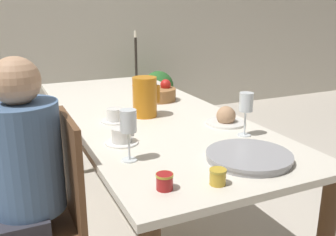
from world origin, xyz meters
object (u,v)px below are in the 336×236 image
(serving_tray, at_px, (249,157))
(fruit_bowl, at_px, (159,93))
(teacup_near_person, at_px, (122,137))
(bread_plate, at_px, (226,118))
(chair_person_side, at_px, (47,219))
(wine_glass_water, at_px, (246,104))
(person_seated, at_px, (18,174))
(potted_plant, at_px, (158,90))
(wine_glass_juice, at_px, (128,124))
(candlestick_tall, at_px, (136,62))
(teacup_across, at_px, (115,116))
(jam_jar_red, at_px, (218,176))
(red_pitcher, at_px, (145,97))
(jam_jar_amber, at_px, (165,181))

(serving_tray, distance_m, fruit_bowl, 1.04)
(teacup_near_person, xyz_separation_m, bread_plate, (0.57, 0.05, 0.00))
(chair_person_side, height_order, wine_glass_water, wine_glass_water)
(person_seated, xyz_separation_m, potted_plant, (1.69, 2.47, -0.30))
(wine_glass_juice, xyz_separation_m, potted_plant, (1.29, 2.70, -0.53))
(candlestick_tall, bearing_deg, person_seated, -128.13)
(wine_glass_water, height_order, fruit_bowl, wine_glass_water)
(chair_person_side, height_order, serving_tray, chair_person_side)
(teacup_across, bearing_deg, wine_glass_juice, -101.19)
(bread_plate, bearing_deg, wine_glass_water, -95.95)
(chair_person_side, xyz_separation_m, jam_jar_red, (0.52, -0.51, 0.32))
(potted_plant, bearing_deg, jam_jar_red, -109.72)
(person_seated, relative_size, serving_tray, 3.49)
(red_pitcher, relative_size, teacup_across, 1.47)
(teacup_near_person, bearing_deg, person_seated, 175.42)
(wine_glass_juice, relative_size, bread_plate, 1.03)
(chair_person_side, distance_m, wine_glass_juice, 0.57)
(serving_tray, height_order, bread_plate, bread_plate)
(wine_glass_water, xyz_separation_m, bread_plate, (0.02, 0.19, -0.12))
(jam_jar_red, distance_m, candlestick_tall, 1.83)
(person_seated, height_order, teacup_near_person, person_seated)
(red_pitcher, xyz_separation_m, teacup_across, (-0.18, -0.03, -0.08))
(jam_jar_amber, height_order, potted_plant, jam_jar_amber)
(teacup_near_person, xyz_separation_m, serving_tray, (0.39, -0.39, -0.02))
(chair_person_side, bearing_deg, wine_glass_juice, -121.48)
(teacup_across, bearing_deg, wine_glass_water, -44.10)
(wine_glass_water, xyz_separation_m, jam_jar_amber, (-0.56, -0.33, -0.12))
(bread_plate, xyz_separation_m, candlestick_tall, (-0.04, 1.23, 0.13))
(wine_glass_water, relative_size, bread_plate, 1.02)
(person_seated, bearing_deg, potted_plant, -34.40)
(red_pitcher, bearing_deg, teacup_across, -171.86)
(serving_tray, xyz_separation_m, candlestick_tall, (0.14, 1.66, 0.15))
(teacup_near_person, height_order, jam_jar_amber, teacup_near_person)
(teacup_near_person, bearing_deg, bread_plate, 4.69)
(red_pitcher, xyz_separation_m, wine_glass_juice, (-0.28, -0.55, 0.04))
(bread_plate, bearing_deg, chair_person_side, -176.83)
(person_seated, xyz_separation_m, fruit_bowl, (0.90, 0.61, 0.13))
(wine_glass_juice, bearing_deg, wine_glass_water, 5.51)
(chair_person_side, height_order, jam_jar_red, chair_person_side)
(serving_tray, distance_m, bread_plate, 0.47)
(red_pitcher, relative_size, serving_tray, 0.64)
(person_seated, bearing_deg, jam_jar_amber, -139.72)
(teacup_near_person, xyz_separation_m, candlestick_tall, (0.54, 1.27, 0.13))
(jam_jar_red, xyz_separation_m, potted_plant, (1.08, 3.02, -0.41))
(jam_jar_amber, xyz_separation_m, fruit_bowl, (0.47, 1.12, 0.02))
(chair_person_side, xyz_separation_m, person_seated, (-0.09, 0.04, 0.21))
(red_pitcher, xyz_separation_m, wine_glass_water, (0.30, -0.49, 0.04))
(wine_glass_water, xyz_separation_m, teacup_across, (-0.48, 0.47, -0.12))
(wine_glass_water, relative_size, jam_jar_red, 3.47)
(teacup_across, bearing_deg, bread_plate, -29.21)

